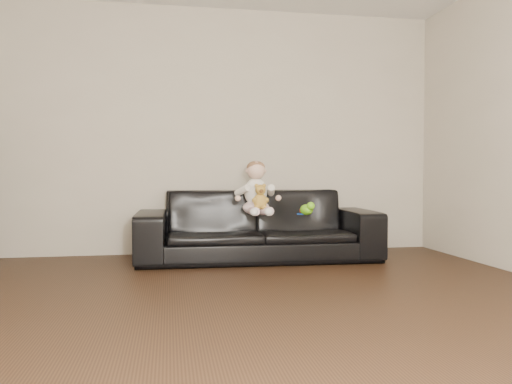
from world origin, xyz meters
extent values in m
plane|color=#311E11|center=(0.00, 0.00, 0.00)|extent=(5.50, 5.50, 0.00)
plane|color=beige|center=(0.00, 2.75, 1.30)|extent=(5.00, 0.00, 5.00)
imported|color=black|center=(0.46, 2.25, 0.34)|extent=(2.36, 0.98, 0.68)
ellipsoid|color=silver|center=(0.43, 2.14, 0.52)|extent=(0.29, 0.26, 0.14)
ellipsoid|color=white|center=(0.43, 2.15, 0.67)|extent=(0.25, 0.22, 0.27)
sphere|color=beige|center=(0.43, 2.14, 0.88)|extent=(0.20, 0.20, 0.18)
ellipsoid|color=#8C603F|center=(0.43, 2.15, 0.90)|extent=(0.20, 0.20, 0.12)
cylinder|color=silver|center=(0.38, 1.97, 0.50)|extent=(0.11, 0.23, 0.08)
cylinder|color=silver|center=(0.49, 1.97, 0.50)|extent=(0.11, 0.23, 0.08)
sphere|color=white|center=(0.37, 1.86, 0.50)|extent=(0.08, 0.08, 0.07)
sphere|color=white|center=(0.50, 1.86, 0.50)|extent=(0.08, 0.08, 0.07)
cylinder|color=white|center=(0.29, 2.10, 0.68)|extent=(0.09, 0.19, 0.12)
cylinder|color=white|center=(0.57, 2.10, 0.68)|extent=(0.09, 0.19, 0.12)
ellipsoid|color=#B58A33|center=(0.44, 1.97, 0.59)|extent=(0.15, 0.13, 0.15)
sphere|color=#B58A33|center=(0.44, 1.96, 0.69)|extent=(0.11, 0.11, 0.10)
sphere|color=#B58A33|center=(0.41, 1.97, 0.73)|extent=(0.04, 0.04, 0.04)
sphere|color=#B58A33|center=(0.48, 1.97, 0.73)|extent=(0.04, 0.04, 0.04)
sphere|color=#593819|center=(0.44, 1.91, 0.68)|extent=(0.04, 0.04, 0.04)
ellipsoid|color=#6DCF18|center=(0.90, 2.03, 0.50)|extent=(0.14, 0.16, 0.10)
sphere|color=red|center=(0.90, 2.13, 0.48)|extent=(0.08, 0.08, 0.07)
cylinder|color=#1748B9|center=(0.87, 2.10, 0.45)|extent=(0.11, 0.11, 0.01)
camera|label=1|loc=(-0.39, -2.58, 0.84)|focal=35.00mm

